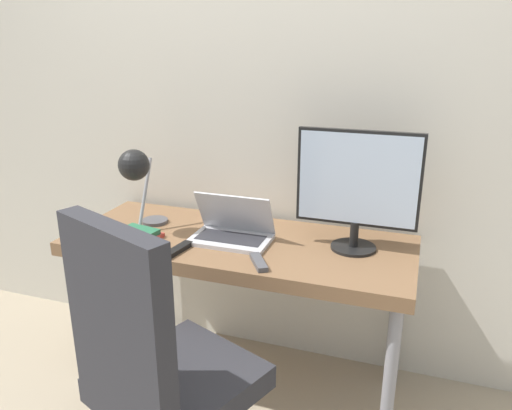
{
  "coord_description": "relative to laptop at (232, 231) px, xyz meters",
  "views": [
    {
      "loc": [
        0.74,
        -1.6,
        1.61
      ],
      "look_at": [
        0.09,
        0.27,
        0.93
      ],
      "focal_mm": 35.0,
      "sensor_mm": 36.0,
      "label": 1
    }
  ],
  "objects": [
    {
      "name": "media_remote",
      "position": [
        -0.17,
        -0.2,
        -0.03
      ],
      "size": [
        0.07,
        0.18,
        0.02
      ],
      "color": "black",
      "rests_on": "desk"
    },
    {
      "name": "tv_remote",
      "position": [
        0.19,
        -0.2,
        -0.03
      ],
      "size": [
        0.11,
        0.15,
        0.02
      ],
      "color": "#4C4C51",
      "rests_on": "desk"
    },
    {
      "name": "book_stack",
      "position": [
        -0.41,
        -0.15,
        -0.03
      ],
      "size": [
        0.23,
        0.21,
        0.04
      ],
      "color": "#B2382D",
      "rests_on": "desk"
    },
    {
      "name": "wall_back",
      "position": [
        0.02,
        0.39,
        0.5
      ],
      "size": [
        8.0,
        0.05,
        2.6
      ],
      "color": "beige",
      "rests_on": "ground_plane"
    },
    {
      "name": "laptop",
      "position": [
        0.0,
        0.0,
        0.0
      ],
      "size": [
        0.35,
        0.22,
        0.21
      ],
      "color": "silver",
      "rests_on": "desk"
    },
    {
      "name": "monitor",
      "position": [
        0.52,
        0.08,
        0.23
      ],
      "size": [
        0.5,
        0.19,
        0.5
      ],
      "color": "black",
      "rests_on": "desk"
    },
    {
      "name": "desk",
      "position": [
        0.02,
        0.02,
        -0.12
      ],
      "size": [
        1.53,
        0.61,
        0.75
      ],
      "color": "brown",
      "rests_on": "ground_plane"
    },
    {
      "name": "desk_lamp",
      "position": [
        -0.43,
        -0.05,
        0.24
      ],
      "size": [
        0.14,
        0.27,
        0.39
      ],
      "color": "#4C4C51",
      "rests_on": "desk"
    },
    {
      "name": "office_chair",
      "position": [
        0.01,
        -0.7,
        -0.2
      ],
      "size": [
        0.63,
        0.65,
        1.11
      ],
      "color": "black",
      "rests_on": "ground_plane"
    }
  ]
}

